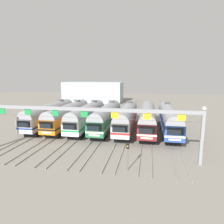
% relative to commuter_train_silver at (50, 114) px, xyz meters
% --- Properties ---
extents(ground_plane, '(160.00, 160.00, 0.00)m').
position_rel_commuter_train_silver_xyz_m(ground_plane, '(11.75, 0.00, -2.69)').
color(ground_plane, gray).
extents(track_bed, '(25.01, 70.00, 0.15)m').
position_rel_commuter_train_silver_xyz_m(track_bed, '(11.75, 17.00, -2.61)').
color(track_bed, gray).
rests_on(track_bed, ground).
extents(commuter_train_silver, '(2.88, 18.06, 5.05)m').
position_rel_commuter_train_silver_xyz_m(commuter_train_silver, '(0.00, 0.00, 0.00)').
color(commuter_train_silver, silver).
rests_on(commuter_train_silver, ground).
extents(commuter_train_orange, '(2.88, 18.06, 5.05)m').
position_rel_commuter_train_silver_xyz_m(commuter_train_orange, '(3.92, 0.00, 0.00)').
color(commuter_train_orange, orange).
rests_on(commuter_train_orange, ground).
extents(commuter_train_white, '(2.88, 18.06, 5.05)m').
position_rel_commuter_train_silver_xyz_m(commuter_train_white, '(7.84, 0.00, 0.00)').
color(commuter_train_white, white).
rests_on(commuter_train_white, ground).
extents(commuter_train_green, '(2.88, 18.06, 5.05)m').
position_rel_commuter_train_silver_xyz_m(commuter_train_green, '(11.75, 0.00, 0.00)').
color(commuter_train_green, '#236B42').
rests_on(commuter_train_green, ground).
extents(commuter_train_stainless, '(2.88, 18.06, 5.05)m').
position_rel_commuter_train_silver_xyz_m(commuter_train_stainless, '(15.67, 0.00, 0.00)').
color(commuter_train_stainless, '#B2B5BA').
rests_on(commuter_train_stainless, ground).
extents(commuter_train_maroon, '(2.88, 18.06, 4.77)m').
position_rel_commuter_train_silver_xyz_m(commuter_train_maroon, '(19.59, -0.00, -0.00)').
color(commuter_train_maroon, maroon).
rests_on(commuter_train_maroon, ground).
extents(commuter_train_blue, '(2.88, 18.06, 5.05)m').
position_rel_commuter_train_silver_xyz_m(commuter_train_blue, '(23.51, 0.00, 0.00)').
color(commuter_train_blue, '#284C9E').
rests_on(commuter_train_blue, ground).
extents(catenary_gantry, '(28.75, 0.44, 6.97)m').
position_rel_commuter_train_silver_xyz_m(catenary_gantry, '(11.75, -13.50, 2.73)').
color(catenary_gantry, gray).
rests_on(catenary_gantry, ground).
extents(yard_signal_mast, '(0.28, 0.35, 3.18)m').
position_rel_commuter_train_silver_xyz_m(yard_signal_mast, '(17.63, -16.44, -0.47)').
color(yard_signal_mast, '#59595E').
rests_on(yard_signal_mast, ground).
extents(maintenance_building, '(22.68, 10.00, 7.84)m').
position_rel_commuter_train_silver_xyz_m(maintenance_building, '(-1.98, 39.59, 1.23)').
color(maintenance_building, '#9EB2B7').
rests_on(maintenance_building, ground).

